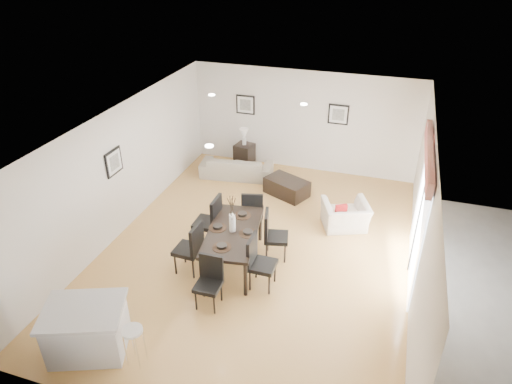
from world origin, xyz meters
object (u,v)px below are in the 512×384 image
(dining_chair_wfar, at_px, (211,219))
(dining_chair_foot, at_px, (253,210))
(dining_chair_enear, at_px, (258,259))
(dining_chair_head, at_px, (210,278))
(coffee_table, at_px, (287,187))
(bar_stool, at_px, (133,334))
(armchair, at_px, (345,215))
(side_table, at_px, (244,155))
(dining_chair_wnear, at_px, (192,246))
(dining_chair_efar, at_px, (272,233))
(dining_table, at_px, (233,234))
(kitchen_island, at_px, (87,329))
(sofa, at_px, (237,167))

(dining_chair_wfar, height_order, dining_chair_foot, dining_chair_wfar)
(dining_chair_enear, height_order, dining_chair_head, dining_chair_enear)
(coffee_table, height_order, bar_stool, bar_stool)
(armchair, xyz_separation_m, bar_stool, (-2.44, -4.61, 0.27))
(dining_chair_head, xyz_separation_m, side_table, (-1.22, 5.36, -0.22))
(dining_chair_head, height_order, dining_chair_foot, dining_chair_foot)
(armchair, bearing_deg, dining_chair_wnear, 20.88)
(dining_chair_enear, relative_size, dining_chair_efar, 1.01)
(dining_table, relative_size, dining_chair_wnear, 1.85)
(armchair, height_order, coffee_table, armchair)
(dining_chair_wnear, xyz_separation_m, kitchen_island, (-0.73, -2.22, -0.17))
(dining_table, relative_size, coffee_table, 1.89)
(coffee_table, distance_m, bar_stool, 5.71)
(coffee_table, xyz_separation_m, side_table, (-1.54, 1.26, 0.10))
(sofa, distance_m, bar_stool, 6.23)
(dining_chair_head, bearing_deg, sofa, 103.78)
(side_table, xyz_separation_m, kitchen_island, (-0.15, -6.90, 0.11))
(armchair, relative_size, side_table, 1.53)
(sofa, height_order, dining_table, dining_table)
(dining_chair_enear, bearing_deg, dining_chair_efar, 0.07)
(armchair, xyz_separation_m, kitchen_island, (-3.26, -4.61, 0.11))
(dining_chair_efar, height_order, kitchen_island, dining_chair_efar)
(side_table, bearing_deg, dining_table, -73.77)
(dining_chair_enear, distance_m, dining_chair_head, 0.94)
(dining_chair_enear, xyz_separation_m, dining_chair_foot, (-0.63, 1.60, -0.02))
(dining_chair_wnear, relative_size, dining_chair_wfar, 0.95)
(dining_chair_efar, distance_m, dining_chair_head, 1.71)
(dining_table, distance_m, dining_chair_wfar, 0.79)
(dining_chair_foot, xyz_separation_m, kitchen_island, (-1.39, -3.83, -0.14))
(dining_chair_wfar, xyz_separation_m, dining_chair_head, (0.64, -1.60, -0.09))
(dining_chair_wfar, height_order, kitchen_island, dining_chair_wfar)
(dining_chair_wfar, distance_m, dining_chair_enear, 1.58)
(armchair, relative_size, bar_stool, 1.42)
(dining_chair_foot, relative_size, coffee_table, 0.97)
(dining_table, bearing_deg, dining_chair_head, -98.60)
(armchair, relative_size, dining_chair_head, 1.00)
(sofa, height_order, dining_chair_foot, dining_chair_foot)
(dining_chair_head, bearing_deg, dining_chair_enear, 45.88)
(dining_table, relative_size, dining_chair_head, 2.06)
(dining_chair_head, bearing_deg, armchair, 57.68)
(bar_stool, bearing_deg, sofa, 95.97)
(dining_chair_wnear, distance_m, kitchen_island, 2.34)
(dining_chair_enear, xyz_separation_m, dining_chair_efar, (0.00, 0.90, -0.01))
(sofa, xyz_separation_m, side_table, (-0.02, 0.71, 0.04))
(dining_table, xyz_separation_m, dining_chair_head, (-0.00, -1.14, -0.16))
(kitchen_island, bearing_deg, dining_chair_foot, 48.82)
(sofa, distance_m, armchair, 3.47)
(dining_table, relative_size, side_table, 3.14)
(armchair, bearing_deg, kitchen_island, 32.29)
(dining_chair_wnear, xyz_separation_m, bar_stool, (0.09, -2.22, -0.01))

